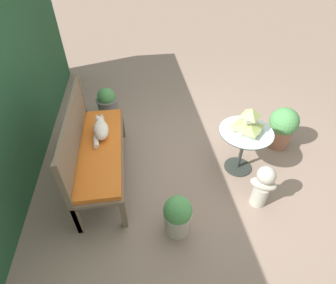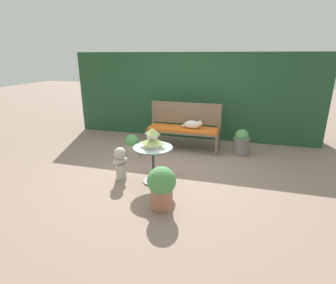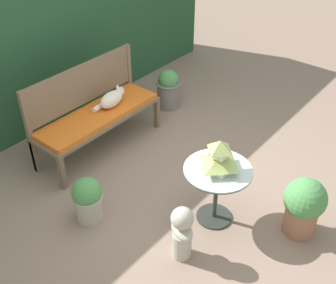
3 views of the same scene
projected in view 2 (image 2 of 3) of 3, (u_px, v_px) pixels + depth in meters
name	position (u px, v px, depth m)	size (l,w,h in m)	color
ground	(168.00, 169.00, 5.10)	(30.00, 30.00, 0.00)	gray
foliage_hedge_back	(194.00, 94.00, 7.14)	(6.40, 0.97, 2.19)	#234C2D
garden_bench	(183.00, 130.00, 6.07)	(1.67, 0.55, 0.52)	brown
bench_backrest	(186.00, 115.00, 6.20)	(1.67, 0.06, 1.06)	brown
cat	(193.00, 125.00, 5.95)	(0.48, 0.22, 0.22)	silver
patio_table	(153.00, 155.00, 4.43)	(0.67, 0.67, 0.65)	#2D332D
pagoda_birdhouse	(153.00, 139.00, 4.34)	(0.33, 0.33, 0.33)	silver
garden_bust	(120.00, 162.00, 4.61)	(0.29, 0.34, 0.59)	#B7B2A3
potted_plant_bench_right	(132.00, 145.00, 5.62)	(0.31, 0.31, 0.51)	#ADA393
potted_plant_patio_mid	(241.00, 142.00, 5.76)	(0.36, 0.36, 0.58)	slate
potted_plant_bench_left	(162.00, 186.00, 3.69)	(0.41, 0.41, 0.64)	#9E664C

